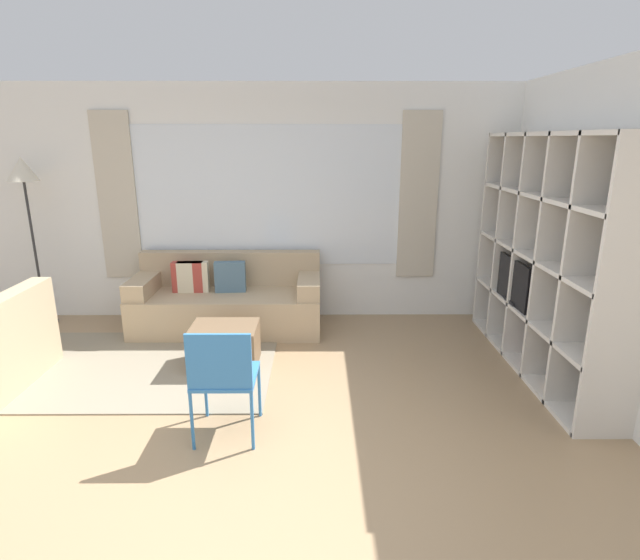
% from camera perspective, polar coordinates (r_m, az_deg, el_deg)
% --- Properties ---
extents(ground_plane, '(16.00, 16.00, 0.00)m').
position_cam_1_polar(ground_plane, '(3.43, -10.57, -22.17)').
color(ground_plane, '#9E7F5B').
extents(wall_back, '(6.90, 0.11, 2.70)m').
position_cam_1_polar(wall_back, '(5.91, -5.88, 8.60)').
color(wall_back, white).
rests_on(wall_back, ground_plane).
extents(wall_right, '(0.07, 4.36, 2.70)m').
position_cam_1_polar(wall_right, '(4.88, 28.16, 5.19)').
color(wall_right, white).
rests_on(wall_right, ground_plane).
extents(area_rug, '(2.69, 1.71, 0.01)m').
position_cam_1_polar(area_rug, '(5.14, -20.77, -9.25)').
color(area_rug, gray).
rests_on(area_rug, ground_plane).
extents(shelving_unit, '(0.43, 2.43, 2.15)m').
position_cam_1_polar(shelving_unit, '(4.95, 24.81, 2.36)').
color(shelving_unit, '#232328').
rests_on(shelving_unit, ground_plane).
extents(couch_main, '(2.08, 0.84, 0.84)m').
position_cam_1_polar(couch_main, '(5.76, -10.53, -2.41)').
color(couch_main, tan).
rests_on(couch_main, ground_plane).
extents(ottoman, '(0.62, 0.50, 0.40)m').
position_cam_1_polar(ottoman, '(4.85, -10.83, -7.44)').
color(ottoman, brown).
rests_on(ottoman, ground_plane).
extents(floor_lamp, '(0.32, 0.32, 1.91)m').
position_cam_1_polar(floor_lamp, '(6.40, -30.75, 9.65)').
color(floor_lamp, black).
rests_on(floor_lamp, ground_plane).
extents(folding_chair, '(0.44, 0.46, 0.86)m').
position_cam_1_polar(folding_chair, '(3.60, -10.99, -10.45)').
color(folding_chair, '#3375B7').
rests_on(folding_chair, ground_plane).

